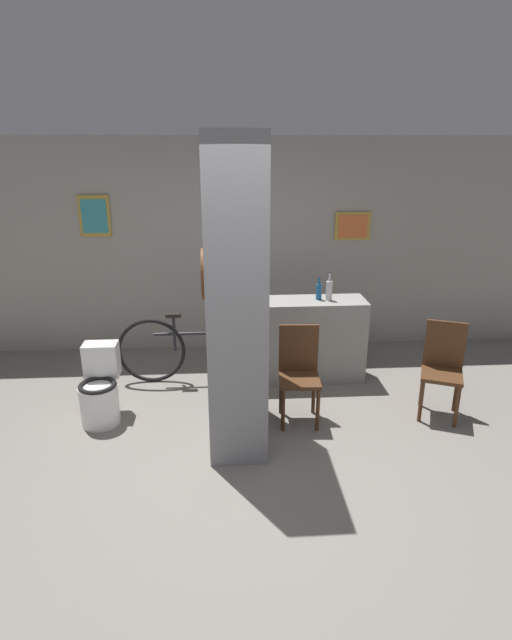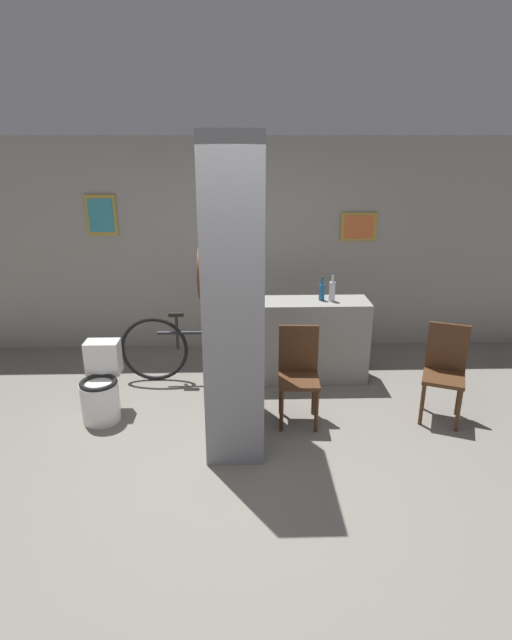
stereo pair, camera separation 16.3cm
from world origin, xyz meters
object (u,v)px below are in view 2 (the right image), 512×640
Objects in this scene: chair_by_doorway at (445,369)px; bottle_tall at (332,290)px; chair_near_pillar at (299,371)px; bicycle at (202,348)px; toilet at (101,388)px.

bottle_tall is (-0.94, 0.87, 0.53)m from chair_by_doorway.
chair_by_doorway is at bearing -42.56° from bottle_tall.
chair_near_pillar is 1.00× the size of chair_by_doorway.
bottle_tall reaches higher than bicycle.
chair_by_doorway reaches higher than toilet.
chair_near_pillar is 1.31m from bicycle.
bottle_tall reaches higher than chair_near_pillar.
bottle_tall is (1.41, -0.00, 0.65)m from bicycle.
chair_near_pillar is 2.87× the size of bottle_tall.
bicycle reaches higher than toilet.
chair_near_pillar is (1.87, -0.09, 0.19)m from toilet.
toilet is at bearing -138.99° from bicycle.
chair_near_pillar and chair_by_doorway have the same top height.
chair_by_doorway is at bearing -20.21° from bicycle.
chair_by_doorway reaches higher than bicycle.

